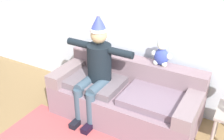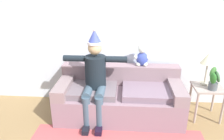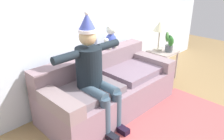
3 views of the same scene
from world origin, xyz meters
name	(u,v)px [view 2 (image 2 of 3)]	position (x,y,z in m)	size (l,w,h in m)	color
back_wall	(121,31)	(0.00, 1.55, 1.35)	(7.00, 0.10, 2.70)	silver
couch	(120,97)	(0.00, 1.00, 0.33)	(2.07, 0.93, 0.80)	gray
person_seated	(95,76)	(-0.39, 0.84, 0.77)	(1.02, 0.77, 1.53)	black
teddy_bear	(142,56)	(0.37, 1.30, 0.97)	(0.29, 0.17, 0.38)	#3748A5
side_table	(207,92)	(1.45, 1.00, 0.47)	(0.47, 0.45, 0.57)	#A3968E
table_lamp	(208,60)	(1.41, 1.09, 1.00)	(0.24, 0.24, 0.55)	#B1AD96
potted_plant	(214,80)	(1.48, 0.90, 0.73)	(0.20, 0.21, 0.38)	#4F575C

